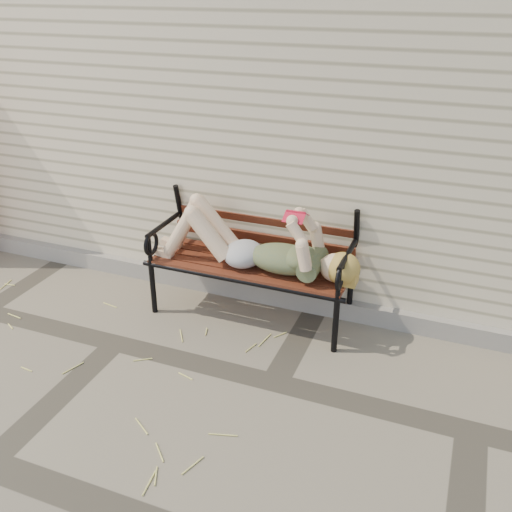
% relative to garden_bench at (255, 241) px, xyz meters
% --- Properties ---
extents(ground, '(80.00, 80.00, 0.00)m').
position_rel_garden_bench_xyz_m(ground, '(-0.79, -0.82, -0.61)').
color(ground, '#756B5A').
rests_on(ground, ground).
extents(house_wall, '(8.00, 4.00, 3.00)m').
position_rel_garden_bench_xyz_m(house_wall, '(-0.79, 2.18, 0.89)').
color(house_wall, beige).
rests_on(house_wall, ground).
extents(foundation_strip, '(8.00, 0.10, 0.15)m').
position_rel_garden_bench_xyz_m(foundation_strip, '(-0.79, 0.15, -0.54)').
color(foundation_strip, gray).
rests_on(foundation_strip, ground).
extents(garden_bench, '(1.68, 0.67, 1.09)m').
position_rel_garden_bench_xyz_m(garden_bench, '(0.00, 0.00, 0.00)').
color(garden_bench, black).
rests_on(garden_bench, ground).
extents(reading_woman, '(1.59, 0.36, 0.50)m').
position_rel_garden_bench_xyz_m(reading_woman, '(0.01, -0.13, 0.04)').
color(reading_woman, '#0B3B4E').
rests_on(reading_woman, ground).
extents(straw_scatter, '(2.97, 1.69, 0.01)m').
position_rel_garden_bench_xyz_m(straw_scatter, '(-1.03, -1.01, -0.61)').
color(straw_scatter, '#E7DD71').
rests_on(straw_scatter, ground).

